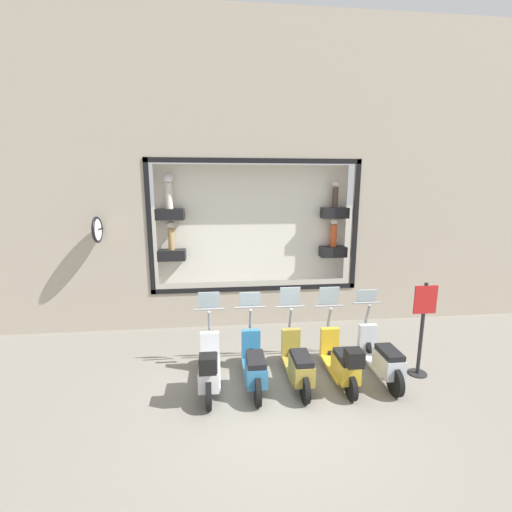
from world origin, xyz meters
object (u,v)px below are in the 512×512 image
at_px(scooter_yellow_1, 342,361).
at_px(scooter_olive_2, 298,363).
at_px(scooter_teal_3, 254,365).
at_px(shop_sign_post, 422,326).
at_px(scooter_white_4, 209,367).
at_px(scooter_silver_0, 381,358).

bearing_deg(scooter_yellow_1, scooter_olive_2, 85.14).
bearing_deg(scooter_teal_3, shop_sign_post, -88.82).
relative_size(scooter_yellow_1, shop_sign_post, 0.95).
relative_size(scooter_yellow_1, scooter_teal_3, 0.99).
distance_m(scooter_yellow_1, shop_sign_post, 1.73).
distance_m(scooter_white_4, shop_sign_post, 4.12).
relative_size(scooter_silver_0, scooter_olive_2, 1.00).
xyz_separation_m(scooter_silver_0, scooter_teal_3, (0.00, 2.45, 0.00)).
distance_m(scooter_teal_3, shop_sign_post, 3.32).
bearing_deg(scooter_teal_3, scooter_yellow_1, -92.46).
xyz_separation_m(scooter_yellow_1, scooter_teal_3, (0.07, 1.63, -0.02)).
height_order(scooter_olive_2, shop_sign_post, shop_sign_post).
xyz_separation_m(scooter_silver_0, shop_sign_post, (0.07, -0.82, 0.59)).
relative_size(scooter_yellow_1, scooter_white_4, 0.99).
bearing_deg(shop_sign_post, scooter_olive_2, 91.59).
distance_m(scooter_silver_0, shop_sign_post, 1.01).
xyz_separation_m(scooter_olive_2, scooter_teal_3, (0.00, 0.82, 0.01)).
relative_size(scooter_silver_0, scooter_teal_3, 1.00).
bearing_deg(shop_sign_post, scooter_silver_0, 94.77).
distance_m(scooter_silver_0, scooter_olive_2, 1.63).
relative_size(scooter_olive_2, scooter_white_4, 1.00).
xyz_separation_m(scooter_teal_3, scooter_white_4, (-0.06, 0.82, 0.04)).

